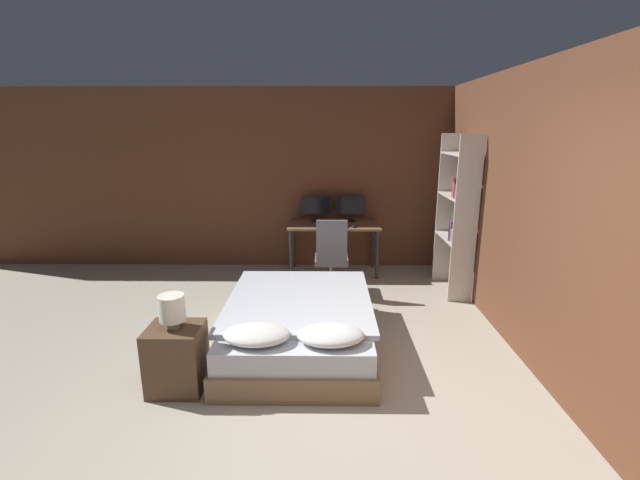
{
  "coord_description": "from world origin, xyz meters",
  "views": [
    {
      "loc": [
        -0.05,
        -2.58,
        2.12
      ],
      "look_at": [
        -0.11,
        2.62,
        0.75
      ],
      "focal_mm": 24.0,
      "sensor_mm": 36.0,
      "label": 1
    }
  ],
  "objects": [
    {
      "name": "wall_side_right",
      "position": [
        1.84,
        1.5,
        1.35
      ],
      "size": [
        0.06,
        12.0,
        2.7
      ],
      "color": "brown",
      "rests_on": "ground_plane"
    },
    {
      "name": "bookshelf",
      "position": [
        1.64,
        2.77,
        1.11
      ],
      "size": [
        0.29,
        0.82,
        2.05
      ],
      "color": "beige",
      "rests_on": "ground_plane"
    },
    {
      "name": "nightstand",
      "position": [
        -1.27,
        0.57,
        0.28
      ],
      "size": [
        0.44,
        0.39,
        0.55
      ],
      "color": "brown",
      "rests_on": "ground_plane"
    },
    {
      "name": "monitor_right",
      "position": [
        0.33,
        3.77,
        0.97
      ],
      "size": [
        0.44,
        0.16,
        0.39
      ],
      "color": "black",
      "rests_on": "desk"
    },
    {
      "name": "ground_plane",
      "position": [
        0.0,
        0.0,
        0.0
      ],
      "size": [
        20.0,
        20.0,
        0.0
      ],
      "primitive_type": "plane",
      "color": "#B2A893"
    },
    {
      "name": "bedside_lamp",
      "position": [
        -1.27,
        0.57,
        0.72
      ],
      "size": [
        0.21,
        0.21,
        0.28
      ],
      "color": "gray",
      "rests_on": "nightstand"
    },
    {
      "name": "keyboard",
      "position": [
        0.08,
        3.34,
        0.75
      ],
      "size": [
        0.39,
        0.13,
        0.02
      ],
      "color": "black",
      "rests_on": "desk"
    },
    {
      "name": "office_chair",
      "position": [
        0.04,
        2.75,
        0.39
      ],
      "size": [
        0.52,
        0.52,
        1.01
      ],
      "color": "black",
      "rests_on": "ground_plane"
    },
    {
      "name": "monitor_left",
      "position": [
        -0.17,
        3.77,
        0.97
      ],
      "size": [
        0.44,
        0.16,
        0.39
      ],
      "color": "black",
      "rests_on": "desk"
    },
    {
      "name": "wall_back",
      "position": [
        0.0,
        3.94,
        1.35
      ],
      "size": [
        12.0,
        0.06,
        2.7
      ],
      "color": "brown",
      "rests_on": "ground_plane"
    },
    {
      "name": "bed",
      "position": [
        -0.3,
        1.27,
        0.24
      ],
      "size": [
        1.42,
        1.92,
        0.55
      ],
      "color": "#846647",
      "rests_on": "ground_plane"
    },
    {
      "name": "desk",
      "position": [
        0.08,
        3.55,
        0.65
      ],
      "size": [
        1.34,
        0.64,
        0.75
      ],
      "color": "#846042",
      "rests_on": "ground_plane"
    },
    {
      "name": "computer_mouse",
      "position": [
        0.36,
        3.34,
        0.76
      ],
      "size": [
        0.07,
        0.05,
        0.04
      ],
      "color": "black",
      "rests_on": "desk"
    }
  ]
}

